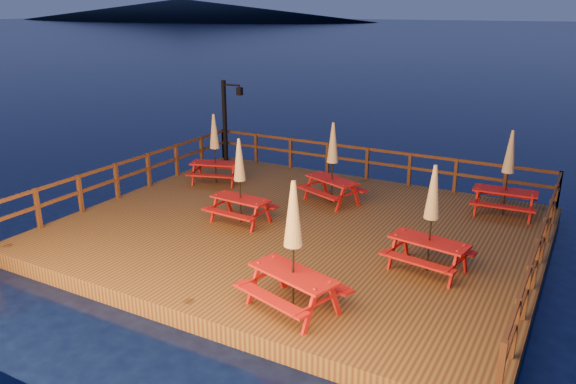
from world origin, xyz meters
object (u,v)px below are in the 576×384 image
Objects in this scene: lamp_post at (228,114)px; picnic_table_2 at (431,217)px; picnic_table_0 at (240,180)px; picnic_table_1 at (293,245)px.

picnic_table_2 is at bearing -31.17° from lamp_post.
lamp_post is 1.30× the size of picnic_table_0.
lamp_post reaches higher than picnic_table_0.
lamp_post is 10.67m from picnic_table_2.
picnic_table_0 is at bearing -175.86° from picnic_table_2.
picnic_table_2 is (1.79, 2.89, -0.09)m from picnic_table_1.
picnic_table_0 is 0.95× the size of picnic_table_2.
picnic_table_1 is (7.32, -8.40, -0.45)m from lamp_post.
picnic_table_0 is at bearing 152.39° from picnic_table_1.
picnic_table_2 is (5.22, -0.45, 0.06)m from picnic_table_0.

